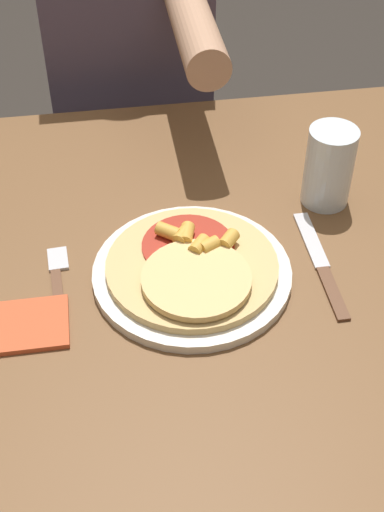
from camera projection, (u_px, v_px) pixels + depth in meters
ground_plane at (208, 512)px, 1.54m from camera, size 8.00×8.00×0.00m
dining_table at (214, 313)px, 1.10m from camera, size 1.16×0.86×0.75m
plate at (192, 273)px, 0.99m from camera, size 0.28×0.28×0.01m
pizza at (193, 266)px, 0.98m from camera, size 0.24×0.24×0.04m
fork at (59, 285)px, 0.98m from camera, size 0.03×0.18×0.00m
knife at (321, 265)px, 1.01m from camera, size 0.02×0.22×0.00m
drinking_glass at (329, 167)px, 1.08m from camera, size 0.07×0.07×0.13m
napkin at (20, 326)px, 0.93m from camera, size 0.13×0.09×0.01m
person_diner at (130, 73)px, 1.48m from camera, size 0.32×0.52×1.24m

